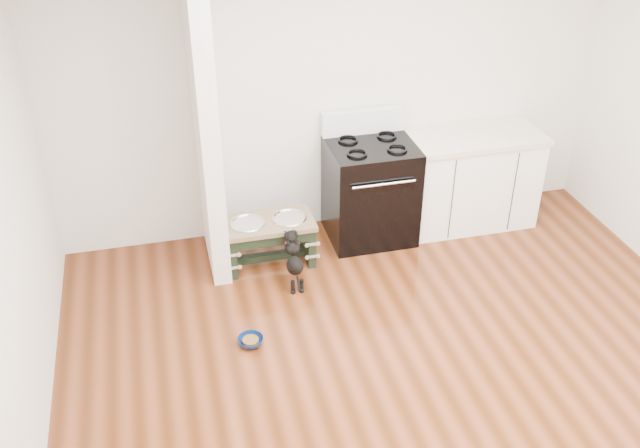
# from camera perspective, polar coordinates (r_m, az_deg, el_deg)

# --- Properties ---
(ground) EXTENTS (5.00, 5.00, 0.00)m
(ground) POSITION_cam_1_polar(r_m,az_deg,el_deg) (5.07, 8.63, -14.06)
(ground) COLOR #49210D
(ground) RESTS_ON ground
(room_shell) EXTENTS (5.00, 5.00, 5.00)m
(room_shell) POSITION_cam_1_polar(r_m,az_deg,el_deg) (4.08, 10.44, 2.02)
(room_shell) COLOR silver
(room_shell) RESTS_ON ground
(partition_wall) EXTENTS (0.15, 0.80, 2.70)m
(partition_wall) POSITION_cam_1_polar(r_m,az_deg,el_deg) (5.77, -9.19, 8.35)
(partition_wall) COLOR silver
(partition_wall) RESTS_ON ground
(oven_range) EXTENTS (0.76, 0.69, 1.14)m
(oven_range) POSITION_cam_1_polar(r_m,az_deg,el_deg) (6.47, 4.04, 2.76)
(oven_range) COLOR black
(oven_range) RESTS_ON ground
(cabinet_run) EXTENTS (1.24, 0.64, 0.91)m
(cabinet_run) POSITION_cam_1_polar(r_m,az_deg,el_deg) (6.83, 11.86, 3.57)
(cabinet_run) COLOR white
(cabinet_run) RESTS_ON ground
(dog_feeder) EXTENTS (0.78, 0.42, 0.44)m
(dog_feeder) POSITION_cam_1_polar(r_m,az_deg,el_deg) (6.15, -4.09, -0.77)
(dog_feeder) COLOR black
(dog_feeder) RESTS_ON ground
(puppy) EXTENTS (0.14, 0.40, 0.47)m
(puppy) POSITION_cam_1_polar(r_m,az_deg,el_deg) (5.91, -2.11, -2.78)
(puppy) COLOR black
(puppy) RESTS_ON ground
(floor_bowl) EXTENTS (0.21, 0.21, 0.06)m
(floor_bowl) POSITION_cam_1_polar(r_m,az_deg,el_deg) (5.46, -5.57, -9.31)
(floor_bowl) COLOR navy
(floor_bowl) RESTS_ON ground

